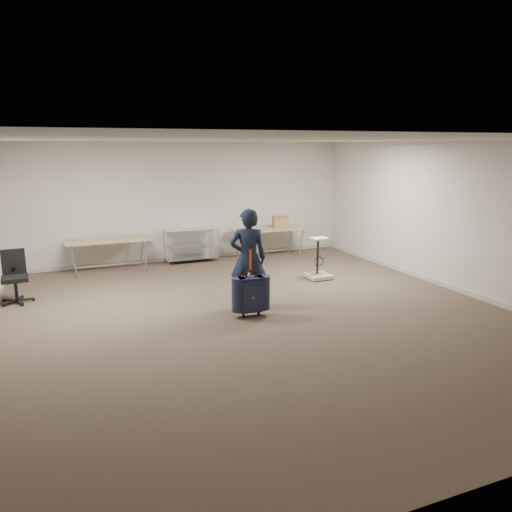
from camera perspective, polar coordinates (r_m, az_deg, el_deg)
name	(u,v)px	position (r m, az deg, el deg)	size (l,w,h in m)	color
ground	(261,316)	(8.16, 0.55, -6.90)	(9.00, 9.00, 0.00)	#4D3C2F
room_shell	(232,291)	(9.37, -2.79, -4.00)	(8.00, 9.00, 9.00)	beige
folding_table_left	(109,241)	(11.27, -16.49, 1.60)	(1.80, 0.75, 0.73)	tan
folding_table_right	(269,230)	(12.25, 1.46, 2.96)	(1.80, 0.75, 0.73)	tan
wire_shelf	(191,244)	(11.89, -7.44, 1.41)	(1.22, 0.47, 0.80)	silver
person	(248,258)	(8.42, -0.90, -0.26)	(0.62, 0.41, 1.70)	black
suitcase	(251,294)	(8.04, -0.59, -4.37)	(0.43, 0.27, 1.11)	black
office_chair	(16,287)	(9.76, -25.75, -3.19)	(0.56, 0.56, 0.93)	black
equipment_cart	(319,268)	(10.43, 7.16, -1.37)	(0.47, 0.47, 0.86)	beige
cardboard_box	(280,222)	(12.33, 2.81, 3.91)	(0.37, 0.28, 0.28)	#88603F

